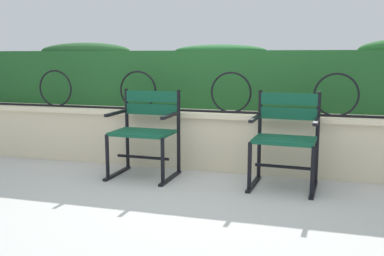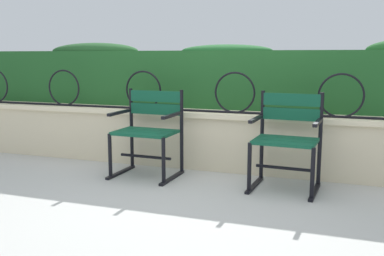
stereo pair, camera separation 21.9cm
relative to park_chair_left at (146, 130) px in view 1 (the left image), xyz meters
The scene contains 6 objects.
ground_plane 0.86m from the park_chair_left, 39.65° to the right, with size 60.00×60.00×0.00m, color #ADADA8.
stone_wall 0.76m from the park_chair_left, 40.74° to the left, with size 7.15×0.41×0.60m.
iron_arch_fence 0.60m from the park_chair_left, 53.48° to the left, with size 6.62×0.02×0.42m.
hedge_row 1.20m from the park_chair_left, 58.21° to the left, with size 7.01×0.54×0.75m.
park_chair_left is the anchor object (origin of this frame).
park_chair_right 1.35m from the park_chair_left, ahead, with size 0.60×0.55×0.86m.
Camera 1 is at (1.06, -3.51, 1.18)m, focal length 41.36 mm.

